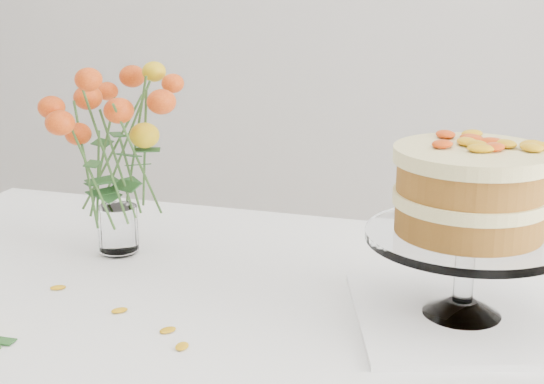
{
  "coord_description": "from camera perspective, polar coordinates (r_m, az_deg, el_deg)",
  "views": [
    {
      "loc": [
        0.42,
        -1.06,
        1.26
      ],
      "look_at": [
        0.07,
        0.08,
        0.92
      ],
      "focal_mm": 50.0,
      "sensor_mm": 36.0,
      "label": 1
    }
  ],
  "objects": [
    {
      "name": "table",
      "position": [
        1.28,
        -4.21,
        -11.16
      ],
      "size": [
        1.43,
        0.93,
        0.76
      ],
      "color": "tan",
      "rests_on": "ground"
    },
    {
      "name": "napkin",
      "position": [
        1.19,
        14.04,
        -9.08
      ],
      "size": [
        0.39,
        0.39,
        0.01
      ],
      "primitive_type": "cube",
      "rotation": [
        0.0,
        0.0,
        0.31
      ],
      "color": "white",
      "rests_on": "table"
    },
    {
      "name": "cake_stand",
      "position": [
        1.13,
        14.67,
        -0.58
      ],
      "size": [
        0.3,
        0.3,
        0.27
      ],
      "rotation": [
        0.0,
        0.0,
        -0.29
      ],
      "color": "white",
      "rests_on": "napkin"
    },
    {
      "name": "rose_vase",
      "position": [
        1.39,
        -11.89,
        3.8
      ],
      "size": [
        0.27,
        0.27,
        0.37
      ],
      "rotation": [
        0.0,
        0.0,
        0.12
      ],
      "color": "white",
      "rests_on": "table"
    },
    {
      "name": "stray_petal_a",
      "position": [
        1.21,
        -11.42,
        -8.75
      ],
      "size": [
        0.03,
        0.02,
        0.0
      ],
      "primitive_type": "ellipsoid",
      "color": "#E9A40E",
      "rests_on": "table"
    },
    {
      "name": "stray_petal_b",
      "position": [
        1.13,
        -7.85,
        -10.28
      ],
      "size": [
        0.03,
        0.02,
        0.0
      ],
      "primitive_type": "ellipsoid",
      "color": "#E9A40E",
      "rests_on": "table"
    },
    {
      "name": "stray_petal_c",
      "position": [
        1.08,
        -6.79,
        -11.48
      ],
      "size": [
        0.03,
        0.02,
        0.0
      ],
      "primitive_type": "ellipsoid",
      "color": "#E9A40E",
      "rests_on": "table"
    },
    {
      "name": "stray_petal_d",
      "position": [
        1.31,
        -15.81,
        -6.95
      ],
      "size": [
        0.03,
        0.02,
        0.0
      ],
      "primitive_type": "ellipsoid",
      "color": "#E9A40E",
      "rests_on": "table"
    }
  ]
}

